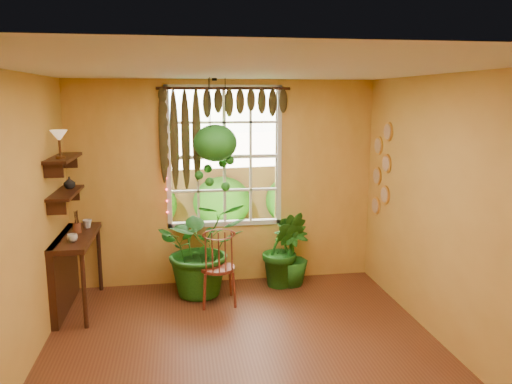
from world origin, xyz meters
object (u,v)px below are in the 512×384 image
Objects in this scene: counter_ledge at (68,264)px; potted_plant_left at (202,247)px; windsor_chair at (218,278)px; potted_plant_mid at (284,249)px; hanging_basket at (215,147)px.

potted_plant_left is at bearing 7.94° from counter_ledge.
windsor_chair reaches higher than counter_ledge.
hanging_basket reaches higher than potted_plant_mid.
hanging_basket is (-0.88, -0.07, 1.36)m from potted_plant_mid.
potted_plant_left reaches higher than potted_plant_mid.
potted_plant_mid is at bearing 24.52° from windsor_chair.
hanging_basket reaches higher than potted_plant_left.
windsor_chair is 0.82× the size of hanging_basket.
counter_ledge is 2.66m from potted_plant_mid.
potted_plant_left is 0.90× the size of hanging_basket.
potted_plant_mid is (0.90, 0.44, 0.19)m from windsor_chair.
counter_ledge is at bearing -173.11° from potted_plant_mid.
windsor_chair is at bearing -63.72° from potted_plant_left.
windsor_chair is at bearing -153.82° from potted_plant_mid.
hanging_basket is at bearing -175.72° from potted_plant_mid.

